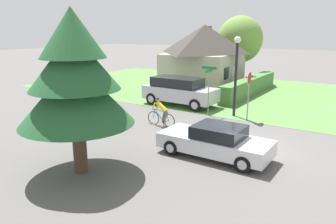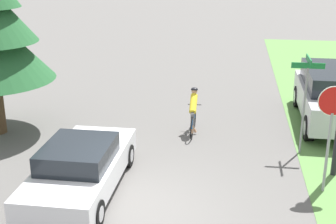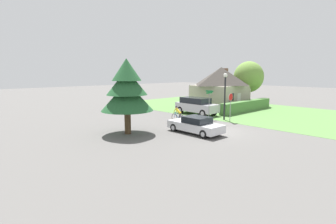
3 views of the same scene
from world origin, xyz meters
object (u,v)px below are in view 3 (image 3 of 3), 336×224
stop_sign (231,102)px  street_name_sign (209,99)px  sedan_left_lane (195,125)px  parked_suv_right (196,106)px  street_lamp (225,90)px  conifer_tall_near (127,89)px  cyclist (178,114)px  cottage_house (221,87)px  deciduous_tree_right (249,77)px

stop_sign → street_name_sign: size_ratio=0.94×
sedan_left_lane → parked_suv_right: 8.97m
street_lamp → conifer_tall_near: (-10.13, 1.61, 0.45)m
parked_suv_right → street_name_sign: 3.17m
sedan_left_lane → parked_suv_right: (6.84, 5.80, 0.35)m
cyclist → conifer_tall_near: (-6.21, -0.81, 2.70)m
cottage_house → street_name_sign: (-8.09, -4.45, -0.76)m
deciduous_tree_right → conifer_tall_near: bearing=-172.6°
sedan_left_lane → cottage_house: bearing=-61.0°
cottage_house → cyclist: 11.96m
sedan_left_lane → stop_sign: size_ratio=1.64×
sedan_left_lane → stop_sign: (5.85, 0.82, 1.28)m
parked_suv_right → cottage_house: bearing=-74.8°
conifer_tall_near → sedan_left_lane: bearing=-41.0°
cyclist → sedan_left_lane: bearing=150.7°
stop_sign → conifer_tall_near: 10.16m
street_name_sign → parked_suv_right: bearing=65.0°
cottage_house → deciduous_tree_right: 4.94m
street_name_sign → deciduous_tree_right: size_ratio=0.47×
deciduous_tree_right → cyclist: bearing=-172.7°
cottage_house → street_name_sign: size_ratio=2.83×
cottage_house → sedan_left_lane: size_ratio=1.82×
sedan_left_lane → cyclist: size_ratio=2.62×
cottage_house → stop_sign: bearing=-144.9°
stop_sign → conifer_tall_near: bearing=-17.7°
cottage_house → cyclist: (-11.31, -3.34, -2.01)m
cottage_house → sedan_left_lane: cottage_house is taller
parked_suv_right → conifer_tall_near: (-10.70, -2.44, 2.43)m
street_lamp → conifer_tall_near: 10.27m
cyclist → deciduous_tree_right: deciduous_tree_right is taller
cottage_house → conifer_tall_near: 18.02m
street_name_sign → deciduous_tree_right: bearing=13.9°
cyclist → parked_suv_right: (4.49, 1.63, 0.27)m
cottage_house → parked_suv_right: (-6.82, -1.71, -1.75)m
cyclist → cottage_house: bearing=-73.5°
stop_sign → street_name_sign: bearing=-85.7°
sedan_left_lane → street_name_sign: size_ratio=1.55×
cyclist → street_name_sign: size_ratio=0.59×
street_lamp → deciduous_tree_right: 12.84m
cottage_house → street_lamp: (-7.38, -5.76, 0.24)m
sedan_left_lane → street_lamp: bearing=-74.1°
sedan_left_lane → street_name_sign: (5.56, 3.07, 1.34)m
cottage_house → cyclist: bearing=-169.0°
parked_suv_right → street_lamp: size_ratio=1.07×
sedan_left_lane → street_lamp: (6.27, 1.76, 2.34)m
street_name_sign → cottage_house: bearing=28.8°
parked_suv_right → stop_sign: 5.17m
parked_suv_right → street_lamp: 4.54m
parked_suv_right → stop_sign: size_ratio=1.83×
cyclist → deciduous_tree_right: size_ratio=0.28×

